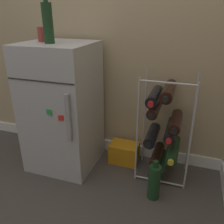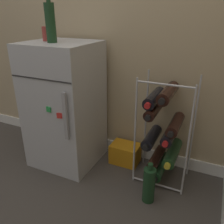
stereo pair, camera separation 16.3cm
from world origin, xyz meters
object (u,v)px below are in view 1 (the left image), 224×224
Objects in this scene: fridge_top_cup at (43,34)px; loose_bottle_floor at (154,182)px; fridge_top_bottle at (48,23)px; soda_box at (124,153)px; mini_fridge at (62,108)px; wine_rack at (163,129)px.

fridge_top_cup is 1.18m from loose_bottle_floor.
loose_bottle_floor is (0.73, -0.12, -0.91)m from fridge_top_bottle.
soda_box is 2.34× the size of fridge_top_cup.
fridge_top_cup is at bearing 141.78° from fridge_top_bottle.
wine_rack is (0.72, 0.07, -0.09)m from mini_fridge.
wine_rack is at bearing 10.13° from fridge_top_bottle.
loose_bottle_floor is (0.29, -0.32, 0.04)m from soda_box.
wine_rack is 2.69× the size of fridge_top_bottle.
loose_bottle_floor is at bearing -9.48° from fridge_top_bottle.
fridge_top_cup is at bearing -166.41° from soda_box.
soda_box is at bearing 131.72° from loose_bottle_floor.
fridge_top_bottle reaches higher than fridge_top_cup.
mini_fridge reaches higher than loose_bottle_floor.
fridge_top_cup reaches higher than mini_fridge.
fridge_top_bottle is at bearing -155.87° from soda_box.
mini_fridge is at bearing 165.90° from loose_bottle_floor.
wine_rack is 1.00m from fridge_top_bottle.
wine_rack is at bearing 89.25° from loose_bottle_floor.
loose_bottle_floor reaches higher than soda_box.
fridge_top_cup is at bearing -175.76° from wine_rack.
wine_rack is 8.00× the size of fridge_top_cup.
soda_box is 0.79× the size of loose_bottle_floor.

